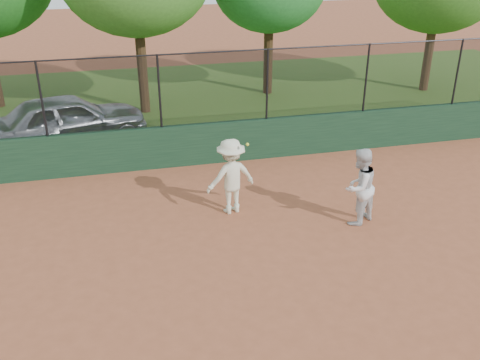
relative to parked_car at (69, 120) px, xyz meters
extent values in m
plane|color=#9C5032|center=(3.13, -8.44, -0.80)|extent=(80.00, 80.00, 0.00)
cube|color=#1A3A23|center=(3.13, -2.44, -0.20)|extent=(26.00, 0.20, 1.20)
cube|color=#33531A|center=(3.13, 3.56, -0.80)|extent=(36.00, 12.00, 0.01)
imported|color=#9EA2A7|center=(0.00, 0.00, 0.00)|extent=(5.06, 3.16, 1.61)
imported|color=silver|center=(6.60, -6.61, 0.10)|extent=(1.10, 1.03, 1.81)
imported|color=beige|center=(3.91, -5.42, 0.11)|extent=(1.30, 0.92, 1.84)
sphere|color=#D3E132|center=(4.21, -5.80, 1.04)|extent=(0.07, 0.07, 0.07)
cube|color=black|center=(3.13, -2.44, 1.40)|extent=(26.00, 0.02, 2.00)
cylinder|color=black|center=(3.13, -2.44, 2.38)|extent=(26.00, 0.04, 0.04)
cylinder|color=black|center=(-0.37, -2.44, 1.40)|extent=(0.06, 0.06, 2.00)
cylinder|color=black|center=(2.63, -2.44, 1.40)|extent=(0.06, 0.06, 2.00)
cylinder|color=black|center=(5.63, -2.44, 1.40)|extent=(0.06, 0.06, 2.00)
cylinder|color=black|center=(8.63, -2.44, 1.40)|extent=(0.06, 0.06, 2.00)
cylinder|color=black|center=(11.63, -2.44, 1.40)|extent=(0.06, 0.06, 2.00)
cylinder|color=#422B17|center=(2.51, 2.75, 0.67)|extent=(0.36, 0.36, 2.95)
cylinder|color=#402915|center=(7.57, 4.05, 0.50)|extent=(0.36, 0.36, 2.62)
cylinder|color=#4C301B|center=(14.05, 2.97, 0.48)|extent=(0.36, 0.36, 2.57)
camera|label=1|loc=(1.46, -16.45, 5.41)|focal=40.00mm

